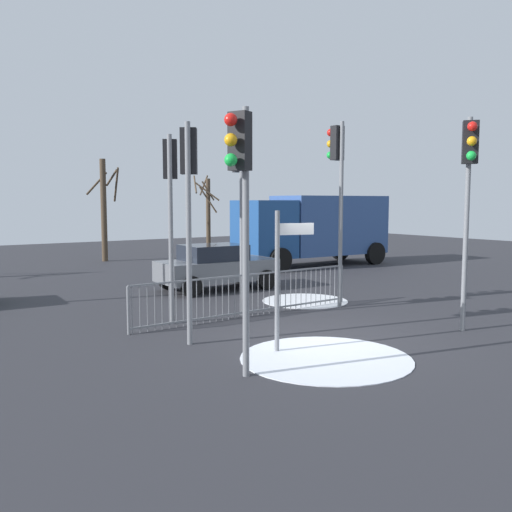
{
  "coord_description": "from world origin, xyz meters",
  "views": [
    {
      "loc": [
        -7.45,
        -8.69,
        2.86
      ],
      "look_at": [
        0.37,
        2.79,
        1.47
      ],
      "focal_mm": 38.49,
      "sensor_mm": 36.0,
      "label": 1
    }
  ],
  "objects_px": {
    "traffic_light_mid_left": "(170,186)",
    "bare_tree_right": "(208,213)",
    "traffic_light_mid_right": "(240,181)",
    "traffic_light_rear_left": "(189,183)",
    "car_grey_far": "(216,266)",
    "bare_tree_left": "(104,207)",
    "traffic_light_foreground_left": "(338,173)",
    "traffic_light_foreground_right": "(241,181)",
    "traffic_light_rear_right": "(469,175)",
    "direction_sign_post": "(281,273)",
    "delivery_truck": "(313,227)"
  },
  "relations": [
    {
      "from": "bare_tree_left",
      "to": "traffic_light_foreground_left",
      "type": "bearing_deg",
      "value": -84.71
    },
    {
      "from": "traffic_light_mid_right",
      "to": "traffic_light_rear_left",
      "type": "distance_m",
      "value": 3.0
    },
    {
      "from": "traffic_light_mid_right",
      "to": "direction_sign_post",
      "type": "distance_m",
      "value": 4.04
    },
    {
      "from": "traffic_light_mid_right",
      "to": "bare_tree_right",
      "type": "xyz_separation_m",
      "value": [
        6.77,
        13.76,
        -1.08
      ]
    },
    {
      "from": "traffic_light_rear_right",
      "to": "car_grey_far",
      "type": "bearing_deg",
      "value": -30.18
    },
    {
      "from": "traffic_light_foreground_left",
      "to": "delivery_truck",
      "type": "xyz_separation_m",
      "value": [
        5.74,
        7.76,
        -1.88
      ]
    },
    {
      "from": "traffic_light_rear_left",
      "to": "car_grey_far",
      "type": "relative_size",
      "value": 1.14
    },
    {
      "from": "traffic_light_rear_right",
      "to": "traffic_light_foreground_right",
      "type": "relative_size",
      "value": 1.07
    },
    {
      "from": "traffic_light_foreground_left",
      "to": "traffic_light_rear_right",
      "type": "bearing_deg",
      "value": -90.28
    },
    {
      "from": "traffic_light_rear_right",
      "to": "bare_tree_right",
      "type": "xyz_separation_m",
      "value": [
        3.77,
        18.16,
        -1.14
      ]
    },
    {
      "from": "traffic_light_rear_right",
      "to": "car_grey_far",
      "type": "relative_size",
      "value": 1.21
    },
    {
      "from": "direction_sign_post",
      "to": "car_grey_far",
      "type": "xyz_separation_m",
      "value": [
        2.69,
        7.07,
        -0.75
      ]
    },
    {
      "from": "traffic_light_mid_right",
      "to": "traffic_light_foreground_left",
      "type": "xyz_separation_m",
      "value": [
        2.71,
        -0.6,
        0.27
      ]
    },
    {
      "from": "bare_tree_right",
      "to": "traffic_light_mid_right",
      "type": "bearing_deg",
      "value": -116.18
    },
    {
      "from": "bare_tree_left",
      "to": "bare_tree_right",
      "type": "xyz_separation_m",
      "value": [
        5.42,
        -0.35,
        -0.3
      ]
    },
    {
      "from": "traffic_light_mid_right",
      "to": "direction_sign_post",
      "type": "bearing_deg",
      "value": -95.31
    },
    {
      "from": "traffic_light_rear_left",
      "to": "car_grey_far",
      "type": "xyz_separation_m",
      "value": [
        3.81,
        5.52,
        -2.45
      ]
    },
    {
      "from": "direction_sign_post",
      "to": "bare_tree_right",
      "type": "distance_m",
      "value": 18.94
    },
    {
      "from": "bare_tree_left",
      "to": "bare_tree_right",
      "type": "bearing_deg",
      "value": -3.72
    },
    {
      "from": "traffic_light_foreground_left",
      "to": "direction_sign_post",
      "type": "bearing_deg",
      "value": -149.53
    },
    {
      "from": "traffic_light_rear_left",
      "to": "bare_tree_right",
      "type": "xyz_separation_m",
      "value": [
        9.14,
        15.59,
        -0.95
      ]
    },
    {
      "from": "bare_tree_left",
      "to": "bare_tree_right",
      "type": "distance_m",
      "value": 5.44
    },
    {
      "from": "delivery_truck",
      "to": "bare_tree_left",
      "type": "distance_m",
      "value": 9.98
    },
    {
      "from": "traffic_light_rear_left",
      "to": "traffic_light_mid_left",
      "type": "xyz_separation_m",
      "value": [
        0.51,
        1.92,
        -0.01
      ]
    },
    {
      "from": "traffic_light_mid_left",
      "to": "car_grey_far",
      "type": "xyz_separation_m",
      "value": [
        3.29,
        3.6,
        -2.44
      ]
    },
    {
      "from": "traffic_light_rear_left",
      "to": "traffic_light_mid_left",
      "type": "height_order",
      "value": "traffic_light_rear_left"
    },
    {
      "from": "traffic_light_mid_right",
      "to": "delivery_truck",
      "type": "bearing_deg",
      "value": 55.34
    },
    {
      "from": "traffic_light_mid_left",
      "to": "traffic_light_foreground_right",
      "type": "bearing_deg",
      "value": -72.25
    },
    {
      "from": "traffic_light_mid_left",
      "to": "traffic_light_rear_right",
      "type": "bearing_deg",
      "value": -13.56
    },
    {
      "from": "traffic_light_mid_right",
      "to": "traffic_light_mid_left",
      "type": "xyz_separation_m",
      "value": [
        -1.85,
        0.09,
        -0.14
      ]
    },
    {
      "from": "traffic_light_mid_right",
      "to": "traffic_light_mid_left",
      "type": "relative_size",
      "value": 1.05
    },
    {
      "from": "delivery_truck",
      "to": "bare_tree_right",
      "type": "bearing_deg",
      "value": -73.54
    },
    {
      "from": "traffic_light_rear_right",
      "to": "delivery_truck",
      "type": "relative_size",
      "value": 0.65
    },
    {
      "from": "traffic_light_rear_right",
      "to": "traffic_light_mid_left",
      "type": "relative_size",
      "value": 1.06
    },
    {
      "from": "delivery_truck",
      "to": "traffic_light_mid_left",
      "type": "bearing_deg",
      "value": 36.6
    },
    {
      "from": "direction_sign_post",
      "to": "car_grey_far",
      "type": "bearing_deg",
      "value": 83.73
    },
    {
      "from": "traffic_light_rear_left",
      "to": "bare_tree_left",
      "type": "distance_m",
      "value": 16.39
    },
    {
      "from": "car_grey_far",
      "to": "bare_tree_left",
      "type": "height_order",
      "value": "bare_tree_left"
    },
    {
      "from": "traffic_light_mid_right",
      "to": "bare_tree_right",
      "type": "distance_m",
      "value": 15.37
    },
    {
      "from": "traffic_light_mid_left",
      "to": "traffic_light_foreground_right",
      "type": "xyz_separation_m",
      "value": [
        -0.9,
        -4.41,
        -0.03
      ]
    },
    {
      "from": "traffic_light_mid_right",
      "to": "traffic_light_rear_left",
      "type": "relative_size",
      "value": 1.04
    },
    {
      "from": "direction_sign_post",
      "to": "bare_tree_left",
      "type": "height_order",
      "value": "bare_tree_left"
    },
    {
      "from": "traffic_light_foreground_left",
      "to": "traffic_light_foreground_right",
      "type": "bearing_deg",
      "value": -150.25
    },
    {
      "from": "car_grey_far",
      "to": "bare_tree_right",
      "type": "bearing_deg",
      "value": 63.57
    },
    {
      "from": "traffic_light_rear_left",
      "to": "direction_sign_post",
      "type": "bearing_deg",
      "value": -20.21
    },
    {
      "from": "direction_sign_post",
      "to": "traffic_light_rear_left",
      "type": "bearing_deg",
      "value": 140.35
    },
    {
      "from": "traffic_light_mid_right",
      "to": "traffic_light_foreground_right",
      "type": "height_order",
      "value": "traffic_light_mid_right"
    },
    {
      "from": "traffic_light_rear_right",
      "to": "bare_tree_right",
      "type": "relative_size",
      "value": 1.1
    },
    {
      "from": "traffic_light_mid_left",
      "to": "delivery_truck",
      "type": "distance_m",
      "value": 12.58
    },
    {
      "from": "traffic_light_mid_left",
      "to": "bare_tree_right",
      "type": "height_order",
      "value": "traffic_light_mid_left"
    }
  ]
}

